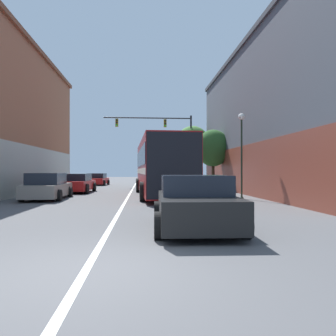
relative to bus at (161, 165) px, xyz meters
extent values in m
plane|color=#4C4C4F|center=(-2.01, -15.07, -1.88)|extent=(160.00, 160.00, 0.00)
cube|color=silver|center=(-2.01, 1.01, -1.87)|extent=(0.14, 44.15, 0.01)
cube|color=#B7B2A3|center=(-8.56, 3.25, -0.28)|extent=(0.24, 20.01, 3.20)
cube|color=#4C515B|center=(8.86, 1.79, 3.19)|extent=(6.74, 23.46, 10.14)
cube|color=brown|center=(5.54, 1.79, -0.28)|extent=(0.24, 22.99, 3.20)
cube|color=#393D44|center=(8.86, 1.79, 8.11)|extent=(7.01, 23.69, 0.30)
cube|color=maroon|center=(0.00, 0.02, -0.10)|extent=(3.09, 11.67, 3.12)
cube|color=black|center=(0.00, 0.02, 0.47)|extent=(3.13, 11.44, 1.00)
cube|color=beige|center=(0.00, 0.02, -0.34)|extent=(3.13, 11.56, 0.31)
cube|color=black|center=(0.27, -5.74, -0.10)|extent=(2.51, 0.18, 2.99)
cylinder|color=black|center=(-1.48, 3.54, -1.38)|extent=(0.35, 1.01, 1.00)
cylinder|color=black|center=(1.14, 3.66, -1.38)|extent=(0.35, 1.01, 1.00)
cylinder|color=black|center=(-1.14, -3.62, -1.38)|extent=(0.35, 1.01, 1.00)
cylinder|color=black|center=(1.47, -3.50, -1.38)|extent=(0.35, 1.01, 1.00)
cube|color=black|center=(0.26, -11.60, -1.34)|extent=(2.03, 4.06, 0.73)
cube|color=black|center=(0.27, -11.36, -0.71)|extent=(1.82, 2.14, 0.52)
cylinder|color=black|center=(-0.68, -10.33, -1.56)|extent=(0.24, 0.64, 0.63)
cylinder|color=black|center=(1.28, -10.40, -1.56)|extent=(0.24, 0.64, 0.63)
cylinder|color=black|center=(-0.77, -12.81, -1.56)|extent=(0.24, 0.64, 0.63)
cylinder|color=black|center=(1.20, -12.88, -1.56)|extent=(0.24, 0.64, 0.63)
cube|color=red|center=(-5.82, 3.64, -1.36)|extent=(2.01, 4.42, 0.66)
cube|color=black|center=(-5.83, 3.42, -0.79)|extent=(1.79, 2.32, 0.50)
cylinder|color=black|center=(-6.74, 5.03, -1.54)|extent=(0.24, 0.68, 0.68)
cylinder|color=black|center=(-4.82, 4.96, -1.54)|extent=(0.24, 0.68, 0.68)
cylinder|color=black|center=(-6.83, 2.33, -1.54)|extent=(0.24, 0.68, 0.68)
cylinder|color=black|center=(-4.91, 2.26, -1.54)|extent=(0.24, 0.68, 0.68)
cube|color=red|center=(-6.07, 15.82, -1.42)|extent=(2.15, 4.15, 0.61)
cube|color=black|center=(-6.09, 15.62, -0.85)|extent=(1.86, 2.21, 0.52)
cylinder|color=black|center=(-6.95, 17.14, -1.59)|extent=(0.26, 0.58, 0.57)
cylinder|color=black|center=(-5.02, 17.00, -1.59)|extent=(0.26, 0.58, 0.57)
cylinder|color=black|center=(-7.12, 14.64, -1.59)|extent=(0.26, 0.58, 0.57)
cylinder|color=black|center=(-5.19, 14.51, -1.59)|extent=(0.26, 0.58, 0.57)
cube|color=slate|center=(-6.33, -1.80, -1.39)|extent=(1.91, 4.71, 0.66)
cube|color=black|center=(-6.32, -2.04, -0.75)|extent=(1.71, 2.47, 0.61)
cylinder|color=black|center=(-7.29, -0.39, -1.58)|extent=(0.24, 0.60, 0.60)
cylinder|color=black|center=(-5.45, -0.33, -1.58)|extent=(0.24, 0.60, 0.60)
cylinder|color=black|center=(-7.20, -3.27, -1.58)|extent=(0.24, 0.60, 0.60)
cylinder|color=black|center=(-5.36, -3.22, -1.58)|extent=(0.24, 0.60, 0.60)
cylinder|color=black|center=(3.78, 13.09, 1.74)|extent=(0.18, 0.18, 7.23)
cylinder|color=black|center=(-0.66, 13.09, 5.05)|extent=(8.88, 0.12, 0.12)
cube|color=#9E8419|center=(1.12, 13.09, 4.53)|extent=(0.28, 0.24, 0.80)
sphere|color=black|center=(1.12, 12.93, 4.78)|extent=(0.18, 0.18, 0.18)
sphere|color=black|center=(1.12, 12.93, 4.53)|extent=(0.18, 0.18, 0.18)
sphere|color=green|center=(1.12, 12.93, 4.28)|extent=(0.18, 0.18, 0.18)
cube|color=#9E8419|center=(-3.77, 13.09, 4.53)|extent=(0.28, 0.24, 0.80)
sphere|color=black|center=(-3.77, 12.93, 4.78)|extent=(0.18, 0.18, 0.18)
sphere|color=black|center=(-3.77, 12.93, 4.53)|extent=(0.18, 0.18, 0.18)
sphere|color=green|center=(-3.77, 12.93, 4.28)|extent=(0.18, 0.18, 0.18)
cone|color=#233323|center=(4.34, -2.37, -1.78)|extent=(0.26, 0.26, 0.20)
cylinder|color=#233323|center=(4.34, -2.37, 0.34)|extent=(0.10, 0.10, 4.44)
sphere|color=white|center=(4.34, -2.37, 2.69)|extent=(0.36, 0.36, 0.36)
cylinder|color=#3D2D1E|center=(4.64, 6.45, -0.75)|extent=(0.25, 0.25, 2.26)
ellipsoid|color=#2D5B28|center=(4.64, 6.45, 1.56)|extent=(2.77, 2.49, 3.04)
cylinder|color=#4C3823|center=(4.08, 13.87, -0.53)|extent=(0.18, 0.18, 2.70)
ellipsoid|color=#4C843D|center=(4.08, 13.87, 2.38)|extent=(3.66, 3.30, 4.03)
camera|label=1|loc=(-1.13, -20.15, -0.34)|focal=35.00mm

